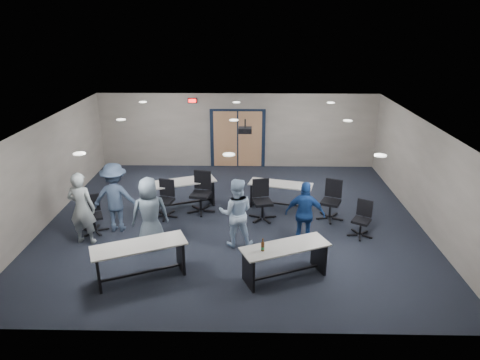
{
  "coord_description": "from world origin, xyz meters",
  "views": [
    {
      "loc": [
        0.38,
        -10.6,
        5.24
      ],
      "look_at": [
        0.18,
        -0.3,
        1.28
      ],
      "focal_mm": 32.0,
      "sensor_mm": 36.0,
      "label": 1
    }
  ],
  "objects_px": {
    "person_gray": "(82,208)",
    "table_back_right": "(280,191)",
    "person_navy": "(305,214)",
    "person_back": "(115,197)",
    "chair_loose_left": "(93,215)",
    "person_plaid": "(150,214)",
    "person_lightblue": "(236,213)",
    "table_front_right": "(285,256)",
    "chair_back_c": "(263,201)",
    "chair_back_a": "(164,200)",
    "table_front_left": "(140,255)",
    "chair_loose_right": "(361,219)",
    "table_back_left": "(182,189)",
    "chair_back_d": "(331,201)",
    "chair_back_b": "(200,193)"
  },
  "relations": [
    {
      "from": "chair_back_a",
      "to": "chair_back_c",
      "type": "xyz_separation_m",
      "value": [
        2.71,
        -0.08,
        0.03
      ]
    },
    {
      "from": "chair_back_d",
      "to": "person_gray",
      "type": "relative_size",
      "value": 0.6
    },
    {
      "from": "table_front_left",
      "to": "table_front_right",
      "type": "height_order",
      "value": "table_front_right"
    },
    {
      "from": "table_front_right",
      "to": "chair_back_c",
      "type": "relative_size",
      "value": 1.79
    },
    {
      "from": "chair_back_d",
      "to": "person_lightblue",
      "type": "xyz_separation_m",
      "value": [
        -2.54,
        -1.47,
        0.31
      ]
    },
    {
      "from": "table_front_left",
      "to": "person_plaid",
      "type": "xyz_separation_m",
      "value": [
        -0.04,
        1.29,
        0.35
      ]
    },
    {
      "from": "chair_back_c",
      "to": "person_navy",
      "type": "distance_m",
      "value": 1.68
    },
    {
      "from": "chair_back_d",
      "to": "chair_loose_right",
      "type": "bearing_deg",
      "value": -34.21
    },
    {
      "from": "table_front_right",
      "to": "chair_back_c",
      "type": "bearing_deg",
      "value": 74.95
    },
    {
      "from": "chair_loose_left",
      "to": "person_plaid",
      "type": "relative_size",
      "value": 0.55
    },
    {
      "from": "table_front_left",
      "to": "table_back_right",
      "type": "xyz_separation_m",
      "value": [
        3.21,
        3.69,
        -0.04
      ]
    },
    {
      "from": "chair_back_a",
      "to": "person_gray",
      "type": "relative_size",
      "value": 0.57
    },
    {
      "from": "table_front_right",
      "to": "person_lightblue",
      "type": "xyz_separation_m",
      "value": [
        -1.06,
        1.39,
        0.33
      ]
    },
    {
      "from": "chair_back_d",
      "to": "person_navy",
      "type": "bearing_deg",
      "value": -98.09
    },
    {
      "from": "chair_back_b",
      "to": "person_navy",
      "type": "distance_m",
      "value": 3.26
    },
    {
      "from": "table_back_left",
      "to": "chair_loose_left",
      "type": "relative_size",
      "value": 2.12
    },
    {
      "from": "chair_back_b",
      "to": "person_navy",
      "type": "xyz_separation_m",
      "value": [
        2.72,
        -1.79,
        0.23
      ]
    },
    {
      "from": "chair_back_b",
      "to": "chair_loose_left",
      "type": "relative_size",
      "value": 1.2
    },
    {
      "from": "chair_loose_left",
      "to": "person_gray",
      "type": "distance_m",
      "value": 0.67
    },
    {
      "from": "chair_back_d",
      "to": "table_back_right",
      "type": "bearing_deg",
      "value": 173.77
    },
    {
      "from": "chair_loose_left",
      "to": "person_plaid",
      "type": "bearing_deg",
      "value": -47.25
    },
    {
      "from": "chair_loose_left",
      "to": "person_back",
      "type": "bearing_deg",
      "value": -7.78
    },
    {
      "from": "chair_loose_right",
      "to": "person_gray",
      "type": "distance_m",
      "value": 6.89
    },
    {
      "from": "table_back_left",
      "to": "person_plaid",
      "type": "relative_size",
      "value": 1.16
    },
    {
      "from": "person_navy",
      "to": "person_back",
      "type": "height_order",
      "value": "person_back"
    },
    {
      "from": "chair_back_b",
      "to": "chair_back_d",
      "type": "bearing_deg",
      "value": 4.62
    },
    {
      "from": "table_back_right",
      "to": "person_back",
      "type": "bearing_deg",
      "value": -145.99
    },
    {
      "from": "person_lightblue",
      "to": "person_gray",
      "type": "bearing_deg",
      "value": -1.42
    },
    {
      "from": "chair_loose_left",
      "to": "person_plaid",
      "type": "distance_m",
      "value": 1.84
    },
    {
      "from": "chair_back_a",
      "to": "table_back_right",
      "type": "bearing_deg",
      "value": 27.98
    },
    {
      "from": "table_front_right",
      "to": "chair_back_b",
      "type": "distance_m",
      "value": 3.88
    },
    {
      "from": "table_back_left",
      "to": "person_navy",
      "type": "distance_m",
      "value": 3.93
    },
    {
      "from": "chair_loose_right",
      "to": "chair_back_c",
      "type": "bearing_deg",
      "value": -169.86
    },
    {
      "from": "chair_back_d",
      "to": "chair_back_a",
      "type": "bearing_deg",
      "value": -156.23
    },
    {
      "from": "person_lightblue",
      "to": "person_navy",
      "type": "xyz_separation_m",
      "value": [
        1.65,
        0.07,
        -0.05
      ]
    },
    {
      "from": "person_gray",
      "to": "table_back_right",
      "type": "bearing_deg",
      "value": -149.69
    },
    {
      "from": "table_back_right",
      "to": "table_front_right",
      "type": "bearing_deg",
      "value": -77.75
    },
    {
      "from": "chair_back_c",
      "to": "person_lightblue",
      "type": "height_order",
      "value": "person_lightblue"
    },
    {
      "from": "person_navy",
      "to": "person_back",
      "type": "relative_size",
      "value": 0.89
    },
    {
      "from": "person_plaid",
      "to": "person_navy",
      "type": "height_order",
      "value": "person_plaid"
    },
    {
      "from": "chair_back_d",
      "to": "person_back",
      "type": "xyz_separation_m",
      "value": [
        -5.64,
        -0.74,
        0.37
      ]
    },
    {
      "from": "chair_back_c",
      "to": "person_gray",
      "type": "distance_m",
      "value": 4.62
    },
    {
      "from": "chair_back_c",
      "to": "person_back",
      "type": "xyz_separation_m",
      "value": [
        -3.79,
        -0.69,
        0.36
      ]
    },
    {
      "from": "table_front_left",
      "to": "person_back",
      "type": "bearing_deg",
      "value": 93.73
    },
    {
      "from": "chair_back_c",
      "to": "person_lightblue",
      "type": "distance_m",
      "value": 1.6
    },
    {
      "from": "person_gray",
      "to": "person_lightblue",
      "type": "height_order",
      "value": "person_gray"
    },
    {
      "from": "chair_back_a",
      "to": "chair_loose_left",
      "type": "height_order",
      "value": "chair_back_a"
    },
    {
      "from": "person_navy",
      "to": "chair_loose_left",
      "type": "bearing_deg",
      "value": 7.16
    },
    {
      "from": "table_front_right",
      "to": "chair_back_d",
      "type": "relative_size",
      "value": 1.8
    },
    {
      "from": "table_front_left",
      "to": "chair_loose_right",
      "type": "bearing_deg",
      "value": -2.66
    }
  ]
}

